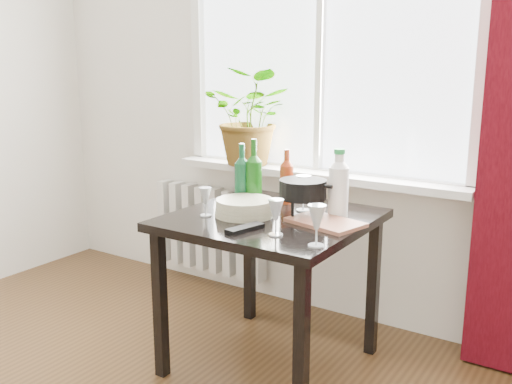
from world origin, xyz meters
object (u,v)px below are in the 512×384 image
Objects in this scene: cutting_board at (325,222)px; radiator at (210,229)px; wineglass_front_left at (206,202)px; plate_stack at (245,207)px; bottle_amber at (287,176)px; tv_remote at (245,228)px; wineglass_back_left at (250,183)px; potted_plant at (252,117)px; wineglass_far_right at (317,225)px; wineglass_back_center at (303,193)px; wineglass_front_right at (276,217)px; fondue_pot at (303,198)px; table at (271,235)px; wine_bottle_left at (242,175)px; wine_bottle_right at (254,173)px; cleaning_bottle at (339,182)px.

radiator is at bearing 150.95° from cutting_board.
wineglass_front_left is 0.18m from plate_stack.
bottle_amber reaches higher than radiator.
tv_remote is (0.28, -0.09, -0.06)m from wineglass_front_left.
wineglass_back_left reaches higher than cutting_board.
potted_plant reaches higher than plate_stack.
wineglass_back_left is 0.28m from plate_stack.
wineglass_far_right reaches higher than plate_stack.
potted_plant is 3.16× the size of wineglass_back_center.
bottle_amber is 1.81× the size of wineglass_front_right.
plate_stack reaches higher than cutting_board.
wineglass_back_center is 0.56× the size of cutting_board.
tv_remote is at bearing -18.42° from wineglass_front_left.
wineglass_back_left is 0.73× the size of fondue_pot.
plate_stack is 0.88× the size of cutting_board.
fondue_pot is at bearing -42.00° from bottle_amber.
wineglass_far_right reaches higher than table.
wineglass_front_left is 0.44m from fondue_pot.
bottle_amber is at bearing -37.44° from potted_plant.
fondue_pot is at bearing -38.88° from potted_plant.
cutting_board is (0.48, -0.07, -0.15)m from wine_bottle_left.
bottle_amber is 0.53m from tv_remote.
wineglass_front_right is 0.34m from plate_stack.
tv_remote reaches higher than cutting_board.
wine_bottle_left is (0.27, -0.49, -0.23)m from potted_plant.
wine_bottle_left is at bearing 160.65° from table.
potted_plant is 0.60m from wine_bottle_left.
cutting_board is (1.12, -0.62, 0.37)m from radiator.
cutting_board is at bearing 10.49° from plate_stack.
wine_bottle_right is (-0.15, 0.09, 0.26)m from table.
potted_plant reaches higher than table.
fondue_pot is at bearing -15.82° from wineglass_back_left.
wineglass_far_right is 0.92× the size of tv_remote.
wine_bottle_right is 1.07× the size of cutting_board.
bottle_amber is 1.59× the size of wineglass_back_center.
cleaning_bottle reaches higher than radiator.
fondue_pot is at bearing -63.31° from wineglass_back_center.
plate_stack is at bearing -59.02° from potted_plant.
radiator is 0.94× the size of table.
bottle_amber is 0.87× the size of cleaning_bottle.
fondue_pot reaches higher than wineglass_front_left.
wine_bottle_right reaches higher than wineglass_back_center.
table is 0.88m from potted_plant.
cutting_board is at bearing -35.26° from bottle_amber.
tv_remote is 0.36m from cutting_board.
cleaning_bottle is at bearing 30.96° from table.
wine_bottle_left is at bearing -170.32° from cleaning_bottle.
wineglass_far_right is 1.23× the size of wineglass_front_left.
wineglass_far_right is 0.63m from wineglass_front_left.
wineglass_front_right is at bearing -40.61° from radiator.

